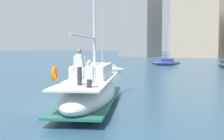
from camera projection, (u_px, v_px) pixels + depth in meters
ground_plane at (59, 105)px, 16.25m from camera, size 400.00×400.00×0.00m
main_sailboat at (91, 89)px, 16.06m from camera, size 6.63×9.60×12.10m
moored_sloop_far at (105, 68)px, 37.37m from camera, size 4.33×4.85×7.87m
moored_cutter_left at (166, 62)px, 51.43m from camera, size 4.71×3.84×7.36m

